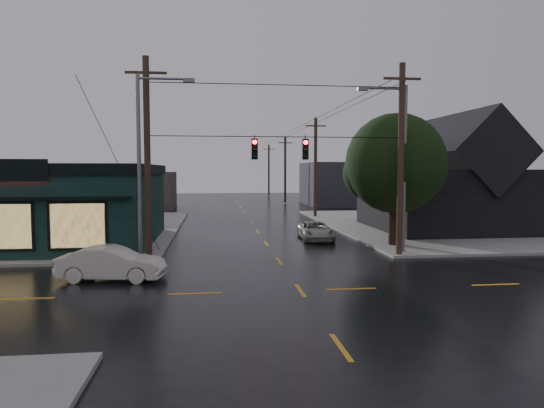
{
  "coord_description": "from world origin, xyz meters",
  "views": [
    {
      "loc": [
        -3.25,
        -18.02,
        4.61
      ],
      "look_at": [
        -0.44,
        5.37,
        2.96
      ],
      "focal_mm": 32.0,
      "sensor_mm": 36.0,
      "label": 1
    }
  ],
  "objects": [
    {
      "name": "ground_plane",
      "position": [
        0.0,
        0.0,
        0.0
      ],
      "size": [
        160.0,
        160.0,
        0.0
      ],
      "primitive_type": "plane",
      "color": "black"
    },
    {
      "name": "sidewalk_ne",
      "position": [
        20.0,
        20.0,
        0.07
      ],
      "size": [
        28.0,
        28.0,
        0.15
      ],
      "primitive_type": "cube",
      "color": "gray",
      "rests_on": "ground"
    },
    {
      "name": "pizza_shop",
      "position": [
        -15.0,
        12.94,
        2.56
      ],
      "size": [
        16.3,
        12.34,
        4.9
      ],
      "color": "black",
      "rests_on": "ground"
    },
    {
      "name": "ne_building",
      "position": [
        15.0,
        17.0,
        4.47
      ],
      "size": [
        12.6,
        11.6,
        8.75
      ],
      "color": "black",
      "rests_on": "ground"
    },
    {
      "name": "corner_tree",
      "position": [
        7.5,
        9.8,
        4.99
      ],
      "size": [
        5.96,
        5.96,
        7.84
      ],
      "color": "black",
      "rests_on": "ground"
    },
    {
      "name": "utility_pole_nw",
      "position": [
        -6.5,
        6.5,
        0.0
      ],
      "size": [
        2.0,
        0.32,
        10.15
      ],
      "primitive_type": null,
      "color": "#2F2115",
      "rests_on": "ground"
    },
    {
      "name": "utility_pole_ne",
      "position": [
        6.5,
        6.5,
        0.0
      ],
      "size": [
        2.0,
        0.32,
        10.15
      ],
      "primitive_type": null,
      "color": "#2F2115",
      "rests_on": "ground"
    },
    {
      "name": "utility_pole_far_a",
      "position": [
        6.5,
        28.0,
        0.0
      ],
      "size": [
        2.0,
        0.32,
        9.65
      ],
      "primitive_type": null,
      "color": "#2F2115",
      "rests_on": "ground"
    },
    {
      "name": "utility_pole_far_b",
      "position": [
        6.5,
        48.0,
        0.0
      ],
      "size": [
        2.0,
        0.32,
        9.15
      ],
      "primitive_type": null,
      "color": "#2F2115",
      "rests_on": "ground"
    },
    {
      "name": "utility_pole_far_c",
      "position": [
        6.5,
        68.0,
        0.0
      ],
      "size": [
        2.0,
        0.32,
        9.15
      ],
      "primitive_type": null,
      "color": "#2F2115",
      "rests_on": "ground"
    },
    {
      "name": "span_signal_assembly",
      "position": [
        0.1,
        6.5,
        5.7
      ],
      "size": [
        13.0,
        0.48,
        1.23
      ],
      "color": "black",
      "rests_on": "ground"
    },
    {
      "name": "streetlight_nw",
      "position": [
        -6.8,
        5.8,
        0.0
      ],
      "size": [
        5.4,
        0.3,
        9.15
      ],
      "primitive_type": null,
      "color": "slate",
      "rests_on": "ground"
    },
    {
      "name": "streetlight_ne",
      "position": [
        7.0,
        7.2,
        0.0
      ],
      "size": [
        5.4,
        0.3,
        9.15
      ],
      "primitive_type": null,
      "color": "slate",
      "rests_on": "ground"
    },
    {
      "name": "bg_building_west",
      "position": [
        -14.0,
        40.0,
        2.2
      ],
      "size": [
        12.0,
        10.0,
        4.4
      ],
      "primitive_type": "cube",
      "color": "#3C332B",
      "rests_on": "ground"
    },
    {
      "name": "bg_building_east",
      "position": [
        16.0,
        45.0,
        2.8
      ],
      "size": [
        14.0,
        12.0,
        5.6
      ],
      "primitive_type": "cube",
      "color": "#28282D",
      "rests_on": "ground"
    },
    {
      "name": "sedan_cream",
      "position": [
        -7.52,
        2.62,
        0.72
      ],
      "size": [
        4.53,
        2.11,
        1.44
      ],
      "primitive_type": "imported",
      "rotation": [
        0.0,
        0.0,
        1.43
      ],
      "color": "beige",
      "rests_on": "ground"
    },
    {
      "name": "suv_silver",
      "position": [
        3.41,
        13.18,
        0.61
      ],
      "size": [
        2.14,
        4.43,
        1.21
      ],
      "primitive_type": "imported",
      "rotation": [
        0.0,
        0.0,
        -0.03
      ],
      "color": "#9F9F93",
      "rests_on": "ground"
    }
  ]
}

